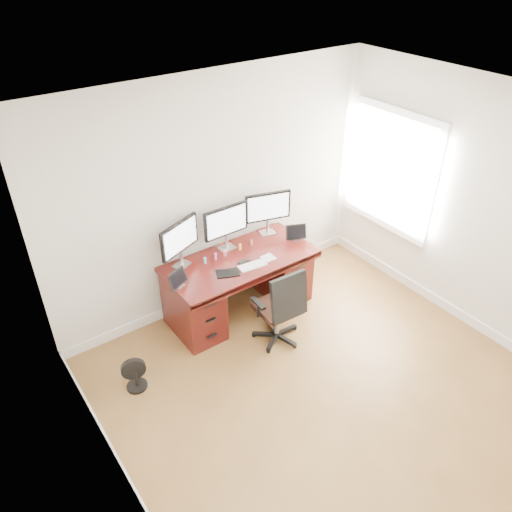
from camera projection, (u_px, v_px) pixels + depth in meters
ground at (349, 411)px, 4.72m from camera, size 4.50×4.50×0.00m
back_wall at (216, 195)px, 5.48m from camera, size 4.00×0.10×2.70m
right_wall at (498, 221)px, 5.01m from camera, size 0.10×4.50×2.70m
desk at (239, 283)px, 5.73m from camera, size 1.70×0.80×0.75m
office_chair at (279, 318)px, 5.35m from camera, size 0.55×0.53×0.95m
floor_fan at (135, 375)px, 4.86m from camera, size 0.25×0.21×0.36m
monitor_left at (180, 239)px, 5.23m from camera, size 0.52×0.24×0.53m
monitor_center at (226, 223)px, 5.51m from camera, size 0.55×0.14×0.53m
monitor_right at (268, 208)px, 5.79m from camera, size 0.54×0.19×0.53m
tablet_left at (178, 280)px, 5.05m from camera, size 0.25×0.16×0.19m
tablet_right at (297, 233)px, 5.80m from camera, size 0.25×0.16×0.19m
keyboard at (252, 266)px, 5.39m from camera, size 0.32×0.17×0.01m
trackpad at (268, 258)px, 5.52m from camera, size 0.14×0.14×0.01m
drawing_tablet at (228, 273)px, 5.28m from camera, size 0.29×0.24×0.01m
phone at (243, 261)px, 5.46m from camera, size 0.12×0.07×0.01m
figurine_blue at (205, 260)px, 5.41m from camera, size 0.03×0.03×0.08m
figurine_purple at (216, 256)px, 5.48m from camera, size 0.03×0.03×0.08m
figurine_pink at (225, 252)px, 5.54m from camera, size 0.03×0.03×0.08m
figurine_orange at (240, 247)px, 5.64m from camera, size 0.03×0.03×0.08m
figurine_brown at (251, 242)px, 5.72m from camera, size 0.03×0.03×0.08m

